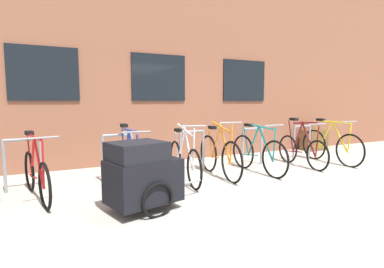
{
  "coord_description": "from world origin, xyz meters",
  "views": [
    {
      "loc": [
        -2.42,
        -3.53,
        1.43
      ],
      "look_at": [
        0.08,
        1.6,
        0.81
      ],
      "focal_mm": 28.27,
      "sensor_mm": 36.0,
      "label": 1
    }
  ],
  "objects": [
    {
      "name": "bicycle_orange",
      "position": [
        0.55,
        1.37,
        0.4
      ],
      "size": [
        0.44,
        1.74,
        1.09
      ],
      "color": "black",
      "rests_on": "ground"
    },
    {
      "name": "planter_box",
      "position": [
        4.7,
        2.85,
        0.3
      ],
      "size": [
        0.7,
        0.44,
        0.6
      ],
      "primitive_type": "cube",
      "color": "brown",
      "rests_on": "ground"
    },
    {
      "name": "bicycle_yellow",
      "position": [
        3.58,
        1.34,
        0.4
      ],
      "size": [
        0.44,
        1.79,
        1.04
      ],
      "color": "black",
      "rests_on": "ground"
    },
    {
      "name": "bicycle_teal",
      "position": [
        1.41,
        1.29,
        0.39
      ],
      "size": [
        0.44,
        1.73,
        1.02
      ],
      "color": "black",
      "rests_on": "ground"
    },
    {
      "name": "bicycle_red",
      "position": [
        -2.58,
        1.36,
        0.37
      ],
      "size": [
        0.51,
        1.7,
        1.0
      ],
      "color": "black",
      "rests_on": "ground"
    },
    {
      "name": "bike_trailer",
      "position": [
        -1.31,
        0.22,
        0.48
      ],
      "size": [
        1.48,
        0.81,
        0.94
      ],
      "color": "black",
      "rests_on": "ground"
    },
    {
      "name": "bicycle_blue",
      "position": [
        -1.2,
        1.33,
        0.37
      ],
      "size": [
        0.44,
        1.73,
        1.06
      ],
      "color": "black",
      "rests_on": "ground"
    },
    {
      "name": "bicycle_white",
      "position": [
        -0.21,
        1.34,
        0.38
      ],
      "size": [
        0.44,
        1.75,
        1.06
      ],
      "color": "black",
      "rests_on": "ground"
    },
    {
      "name": "ground_plane",
      "position": [
        0.0,
        0.0,
        0.0
      ],
      "size": [
        42.0,
        42.0,
        0.0
      ],
      "primitive_type": "plane",
      "color": "#B2ADA0"
    },
    {
      "name": "bicycle_maroon",
      "position": [
        2.67,
        1.36,
        0.37
      ],
      "size": [
        0.44,
        1.62,
        1.07
      ],
      "color": "black",
      "rests_on": "ground"
    },
    {
      "name": "bike_rack",
      "position": [
        0.23,
        1.9,
        0.51
      ],
      "size": [
        6.56,
        0.05,
        0.85
      ],
      "color": "gray",
      "rests_on": "ground"
    },
    {
      "name": "storefront_building",
      "position": [
        0.0,
        6.91,
        2.52
      ],
      "size": [
        28.0,
        7.46,
        5.04
      ],
      "color": "brown",
      "rests_on": "ground"
    }
  ]
}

